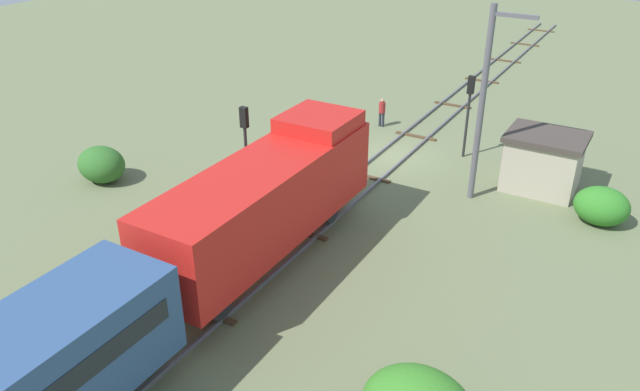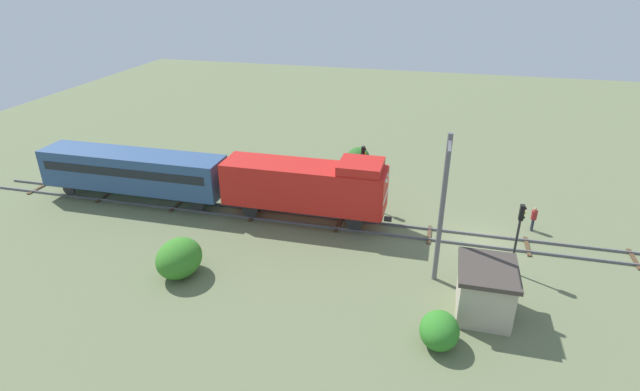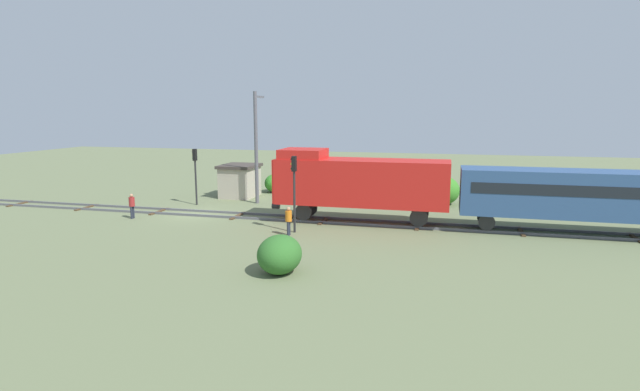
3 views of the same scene
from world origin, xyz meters
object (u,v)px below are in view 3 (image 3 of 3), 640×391
object	(u,v)px
locomotive	(358,181)
passenger_car_leading	(586,193)
worker_near_track	(132,204)
relay_hut	(240,180)
traffic_signal_mid	(294,180)
worker_by_signal	(289,219)
catenary_mast	(256,145)
traffic_signal_near	(195,166)

from	to	relation	value
locomotive	passenger_car_leading	xyz separation A→B (m)	(0.00, 13.34, -0.25)
worker_near_track	relay_hut	distance (m)	10.54
worker_near_track	relay_hut	world-z (taller)	relay_hut
traffic_signal_mid	worker_by_signal	size ratio (longest dim) A/B	2.70
passenger_car_leading	locomotive	bearing A→B (deg)	-90.00
catenary_mast	locomotive	bearing A→B (deg)	60.48
worker_near_track	traffic_signal_near	bearing A→B (deg)	18.07
traffic_signal_near	catenary_mast	distance (m)	4.96
worker_by_signal	catenary_mast	world-z (taller)	catenary_mast
locomotive	worker_by_signal	world-z (taller)	locomotive
worker_near_track	worker_by_signal	distance (m)	11.83
traffic_signal_near	worker_by_signal	distance (m)	12.52
traffic_signal_near	traffic_signal_mid	distance (m)	11.98
passenger_car_leading	traffic_signal_mid	world-z (taller)	traffic_signal_mid
relay_hut	worker_by_signal	bearing A→B (deg)	34.68
traffic_signal_near	catenary_mast	bearing A→B (deg)	113.27
passenger_car_leading	worker_near_track	world-z (taller)	passenger_car_leading
worker_near_track	catenary_mast	world-z (taller)	catenary_mast
traffic_signal_mid	traffic_signal_near	bearing A→B (deg)	-123.43
catenary_mast	relay_hut	size ratio (longest dim) A/B	2.48
traffic_signal_mid	relay_hut	distance (m)	13.76
worker_by_signal	relay_hut	world-z (taller)	relay_hut
locomotive	relay_hut	world-z (taller)	locomotive
worker_by_signal	traffic_signal_mid	bearing A→B (deg)	-26.81
relay_hut	passenger_car_leading	bearing A→B (deg)	73.17
worker_near_track	traffic_signal_mid	bearing A→B (deg)	-58.91
traffic_signal_near	traffic_signal_mid	size ratio (longest dim) A/B	0.95
traffic_signal_near	worker_by_signal	size ratio (longest dim) A/B	2.55
locomotive	relay_hut	size ratio (longest dim) A/B	3.31
passenger_car_leading	catenary_mast	size ratio (longest dim) A/B	1.61
passenger_car_leading	relay_hut	size ratio (longest dim) A/B	4.00
locomotive	traffic_signal_mid	size ratio (longest dim) A/B	2.53
worker_near_track	catenary_mast	distance (m)	10.30
locomotive	catenary_mast	distance (m)	10.42
relay_hut	catenary_mast	bearing A→B (deg)	45.92
catenary_mast	worker_near_track	bearing A→B (deg)	-39.39
traffic_signal_mid	passenger_car_leading	bearing A→B (deg)	101.59
traffic_signal_mid	catenary_mast	distance (m)	10.29
relay_hut	locomotive	bearing A→B (deg)	56.78
worker_by_signal	relay_hut	size ratio (longest dim) A/B	0.49
traffic_signal_mid	worker_by_signal	world-z (taller)	traffic_signal_mid
passenger_car_leading	traffic_signal_near	distance (m)	26.78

